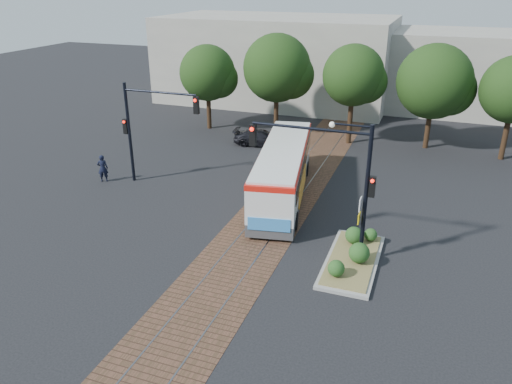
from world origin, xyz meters
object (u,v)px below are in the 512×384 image
city_bus (283,169)px  traffic_island (353,255)px  parked_car (261,138)px  signal_pole_main (338,170)px  officer (103,168)px  signal_pole_left (145,121)px

city_bus → traffic_island: size_ratio=2.15×
city_bus → parked_car: (-4.29, 8.33, -1.06)m
signal_pole_main → officer: (-14.99, 4.03, -3.31)m
officer → parked_car: 11.97m
traffic_island → officer: bearing=165.5°
signal_pole_left → officer: size_ratio=3.54×
signal_pole_main → parked_car: bearing=120.9°
officer → signal_pole_left: bearing=167.9°
signal_pole_main → parked_car: 16.69m
officer → parked_car: (6.63, 9.97, -0.27)m
city_bus → officer: 11.06m
city_bus → parked_car: city_bus is taller
traffic_island → signal_pole_main: (-0.96, 0.09, 3.83)m
traffic_island → parked_car: size_ratio=1.30×
signal_pole_left → parked_car: size_ratio=1.50×
traffic_island → parked_car: parked_car is taller
traffic_island → officer: 16.48m
city_bus → signal_pole_main: 7.42m
signal_pole_left → officer: signal_pole_left is taller
signal_pole_main → signal_pole_left: signal_pole_main is taller
signal_pole_left → parked_car: (3.86, 9.19, -3.28)m
signal_pole_main → officer: signal_pole_main is taller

